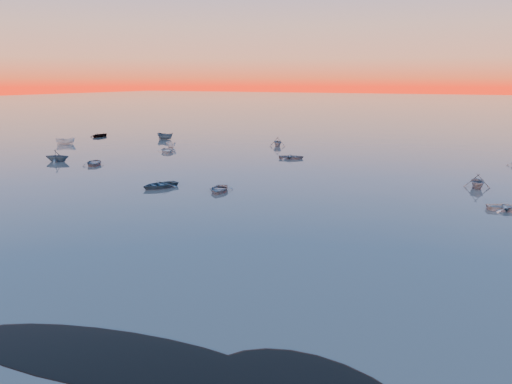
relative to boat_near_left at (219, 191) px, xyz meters
The scene contains 4 objects.
ground 68.80m from the boat_near_left, 83.93° to the left, with size 600.00×600.00×0.00m, color #625A52.
moored_fleet 22.61m from the boat_near_left, 71.24° to the left, with size 124.00×58.00×1.20m, color white, non-canonical shape.
boat_near_left is the anchor object (origin of this frame).
boat_near_right 28.18m from the boat_near_left, 29.74° to the left, with size 3.48×1.57×1.22m, color gray.
Camera 1 is at (18.70, -12.96, 11.64)m, focal length 35.00 mm.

